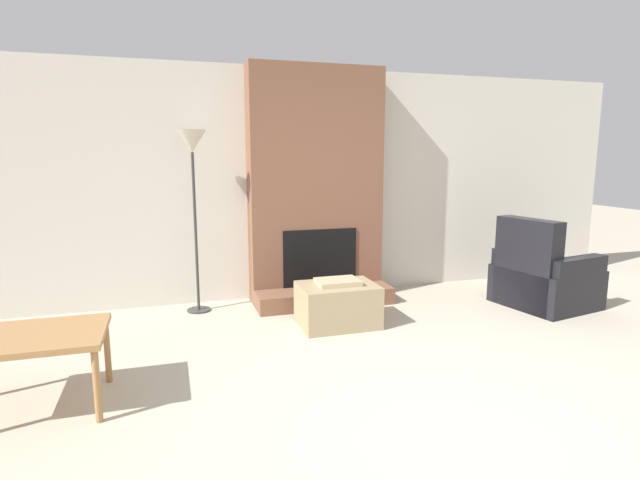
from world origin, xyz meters
name	(u,v)px	position (x,y,z in m)	size (l,w,h in m)	color
ground_plane	(460,432)	(0.00, 0.00, 0.00)	(24.00, 24.00, 0.00)	#B2A893
wall_back	(311,184)	(0.00, 3.21, 1.30)	(8.23, 0.06, 2.60)	beige
fireplace	(317,194)	(0.00, 2.99, 1.20)	(1.51, 0.71, 2.60)	brown
ottoman	(338,304)	(-0.08, 2.01, 0.21)	(0.74, 0.54, 0.46)	#998460
armchair	(541,279)	(2.25, 1.96, 0.30)	(0.99, 1.02, 0.98)	black
side_table	(37,342)	(-2.45, 1.05, 0.46)	(0.82, 0.66, 0.51)	#9E7042
floor_lamp_left	(192,156)	(-1.34, 2.88, 1.62)	(0.29, 0.29, 1.89)	#333333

